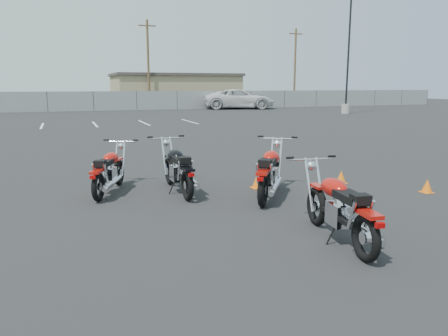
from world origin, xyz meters
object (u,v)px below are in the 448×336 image
object	(u,v)px
motorcycle_third_red	(270,172)
motorcycle_rear_red	(340,208)
motorcycle_front_red	(109,171)
white_van	(239,93)
motorcycle_second_black	(178,169)

from	to	relation	value
motorcycle_third_red	motorcycle_rear_red	distance (m)	2.80
motorcycle_front_red	motorcycle_third_red	xyz separation A→B (m)	(3.14, -1.56, 0.05)
motorcycle_front_red	white_van	distance (m)	35.40
motorcycle_rear_red	white_van	world-z (taller)	white_van
white_van	motorcycle_third_red	bearing A→B (deg)	172.52
motorcycle_third_red	motorcycle_rear_red	size ratio (longest dim) A/B	0.95
white_van	motorcycle_front_red	bearing A→B (deg)	166.86
motorcycle_second_black	motorcycle_front_red	bearing A→B (deg)	161.81
motorcycle_second_black	white_van	size ratio (longest dim) A/B	0.29
motorcycle_rear_red	motorcycle_second_black	bearing A→B (deg)	111.09
motorcycle_second_black	motorcycle_rear_red	xyz separation A→B (m)	(1.50, -3.88, -0.00)
motorcycle_second_black	white_van	world-z (taller)	white_van
motorcycle_second_black	motorcycle_third_red	bearing A→B (deg)	-32.49
motorcycle_third_red	white_van	xyz separation A→B (m)	(12.91, 33.09, 1.02)
motorcycle_rear_red	white_van	xyz separation A→B (m)	(13.12, 35.88, 1.03)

